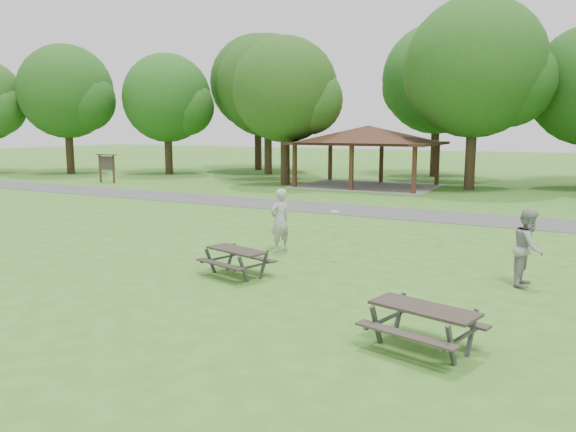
# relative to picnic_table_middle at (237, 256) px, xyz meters

# --- Properties ---
(ground) EXTENTS (160.00, 160.00, 0.00)m
(ground) POSITION_rel_picnic_table_middle_xyz_m (-0.49, -2.23, -0.52)
(ground) COLOR #376F1F
(ground) RESTS_ON ground
(asphalt_path) EXTENTS (120.00, 3.20, 0.02)m
(asphalt_path) POSITION_rel_picnic_table_middle_xyz_m (-0.49, 11.77, -0.51)
(asphalt_path) COLOR #464548
(asphalt_path) RESTS_ON ground
(pavilion) EXTENTS (8.60, 7.01, 3.76)m
(pavilion) POSITION_rel_picnic_table_middle_xyz_m (-4.49, 21.77, 2.55)
(pavilion) COLOR #371E14
(pavilion) RESTS_ON ground
(notice_board) EXTENTS (1.60, 0.30, 1.88)m
(notice_board) POSITION_rel_picnic_table_middle_xyz_m (-20.49, 15.77, 0.79)
(notice_board) COLOR #3A2515
(notice_board) RESTS_ON ground
(tree_row_a) EXTENTS (7.56, 7.20, 9.97)m
(tree_row_a) POSITION_rel_picnic_table_middle_xyz_m (-28.40, 19.80, 5.64)
(tree_row_a) COLOR black
(tree_row_a) RESTS_ON ground
(tree_row_b) EXTENTS (7.14, 6.80, 9.28)m
(tree_row_b) POSITION_rel_picnic_table_middle_xyz_m (-21.41, 23.30, 5.15)
(tree_row_b) COLOR black
(tree_row_b) RESTS_ON ground
(tree_row_c) EXTENTS (8.19, 7.80, 10.67)m
(tree_row_c) POSITION_rel_picnic_table_middle_xyz_m (-14.39, 26.80, 6.02)
(tree_row_c) COLOR #312315
(tree_row_c) RESTS_ON ground
(tree_row_d) EXTENTS (6.93, 6.60, 9.27)m
(tree_row_d) POSITION_rel_picnic_table_middle_xyz_m (-9.41, 20.30, 5.25)
(tree_row_d) COLOR black
(tree_row_d) RESTS_ON ground
(tree_row_e) EXTENTS (8.40, 8.00, 11.02)m
(tree_row_e) POSITION_rel_picnic_table_middle_xyz_m (1.61, 22.80, 6.27)
(tree_row_e) COLOR #2E2014
(tree_row_e) RESTS_ON ground
(tree_deep_a) EXTENTS (8.40, 8.00, 11.38)m
(tree_deep_a) POSITION_rel_picnic_table_middle_xyz_m (-17.39, 30.30, 6.62)
(tree_deep_a) COLOR black
(tree_deep_a) RESTS_ON ground
(tree_deep_b) EXTENTS (8.40, 8.00, 11.13)m
(tree_deep_b) POSITION_rel_picnic_table_middle_xyz_m (-2.39, 30.80, 6.37)
(tree_deep_b) COLOR black
(tree_deep_b) RESTS_ON ground
(picnic_table_middle) EXTENTS (1.90, 1.68, 0.70)m
(picnic_table_middle) POSITION_rel_picnic_table_middle_xyz_m (0.00, 0.00, 0.00)
(picnic_table_middle) COLOR black
(picnic_table_middle) RESTS_ON ground
(picnic_table_far) EXTENTS (2.05, 1.80, 0.76)m
(picnic_table_far) POSITION_rel_picnic_table_middle_xyz_m (5.32, -2.51, 0.05)
(picnic_table_far) COLOR #2B251F
(picnic_table_far) RESTS_ON ground
(frisbee_in_flight) EXTENTS (0.27, 0.27, 0.02)m
(frisbee_in_flight) POSITION_rel_picnic_table_middle_xyz_m (1.44, 2.78, 0.84)
(frisbee_in_flight) COLOR yellow
(frisbee_in_flight) RESTS_ON ground
(frisbee_thrower) EXTENTS (0.65, 0.80, 1.89)m
(frisbee_thrower) POSITION_rel_picnic_table_middle_xyz_m (-0.36, 2.90, 0.43)
(frisbee_thrower) COLOR #A5A4A7
(frisbee_thrower) RESTS_ON ground
(frisbee_catcher) EXTENTS (0.75, 0.93, 1.81)m
(frisbee_catcher) POSITION_rel_picnic_table_middle_xyz_m (6.48, 2.46, 0.39)
(frisbee_catcher) COLOR gray
(frisbee_catcher) RESTS_ON ground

